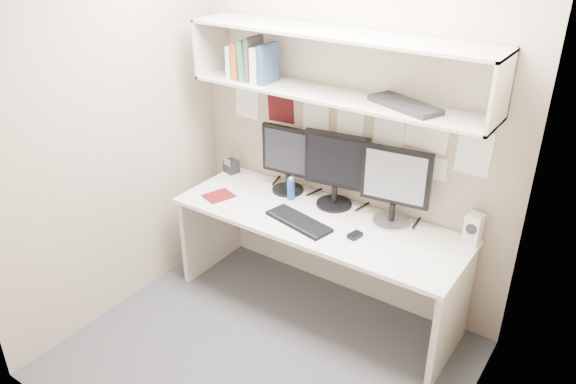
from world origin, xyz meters
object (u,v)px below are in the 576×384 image
Objects in this scene: desk at (317,263)px; speaker at (473,228)px; monitor_left at (288,157)px; monitor_right at (395,184)px; desk_phone at (231,166)px; monitor_center at (336,168)px; maroon_notebook at (219,196)px; keyboard at (299,221)px.

desk is 1.08m from speaker.
speaker is at bearing -2.20° from monitor_left.
desk_phone is (-1.37, 0.01, -0.23)m from monitor_right.
monitor_center is 0.96m from desk_phone.
monitor_center reaches higher than desk.
monitor_left is 2.49× the size of maroon_notebook.
desk is 0.41m from keyboard.
maroon_notebook is (-1.69, -0.41, -0.09)m from speaker.
monitor_center is at bearing -4.34° from monitor_left.
keyboard is at bearing -51.98° from monitor_left.
monitor_center is at bearing 172.62° from monitor_right.
maroon_notebook is at bearing -163.59° from speaker.
monitor_left is 0.82m from monitor_right.
speaker is at bearing -1.86° from monitor_right.
monitor_center is 1.01× the size of monitor_right.
monitor_right is at bearing 27.14° from desk.
monitor_left is at bearing 172.62° from monitor_right.
desk_phone reaches higher than keyboard.
speaker is at bearing 32.17° from maroon_notebook.
desk is at bearing -161.39° from speaker.
monitor_center reaches higher than desk_phone.
monitor_right is at bearing 15.25° from desk_phone.
monitor_left is 2.50× the size of speaker.
monitor_center is 2.69× the size of maroon_notebook.
desk is 0.80m from monitor_right.
monitor_center is 4.08× the size of desk_phone.
monitor_center is at bearing 44.45° from maroon_notebook.
monitor_left is (-0.39, 0.22, 0.63)m from desk.
desk_phone is at bearing -176.11° from speaker.
monitor_right is 1.39m from desk_phone.
desk is 4.22× the size of keyboard.
monitor_center is (-0.00, 0.22, 0.65)m from desk.
keyboard is at bearing 19.08° from maroon_notebook.
keyboard is 0.68m from maroon_notebook.
desk is at bearing 29.35° from maroon_notebook.
desk_phone is at bearing 166.35° from desk.
keyboard reaches higher than maroon_notebook.
speaker reaches higher than keyboard.
maroon_notebook is 0.42m from desk_phone.
speaker is at bearing 15.95° from desk.
monitor_left is 0.54m from keyboard.
speaker reaches higher than maroon_notebook.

